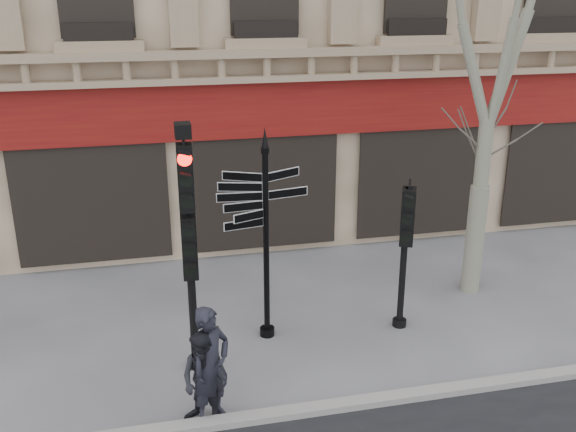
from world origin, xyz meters
name	(u,v)px	position (x,y,z in m)	size (l,w,h in m)	color
ground	(320,360)	(0.00, 0.00, 0.00)	(80.00, 80.00, 0.00)	#57575B
kerb	(344,405)	(0.00, -1.40, 0.06)	(80.00, 0.25, 0.12)	gray
fingerpost	(266,201)	(-0.74, 1.06, 2.68)	(1.68, 1.68, 4.00)	black
traffic_signal_main	(188,221)	(-2.16, 0.30, 2.70)	(0.49, 0.36, 4.28)	black
traffic_signal_secondary	(405,232)	(1.83, 0.84, 1.96)	(0.57, 0.50, 2.81)	black
pedestrian_a	(211,365)	(-2.02, -1.20, 0.94)	(0.69, 0.45, 1.89)	black
pedestrian_b	(204,380)	(-2.14, -1.30, 0.77)	(0.75, 0.58, 1.54)	black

